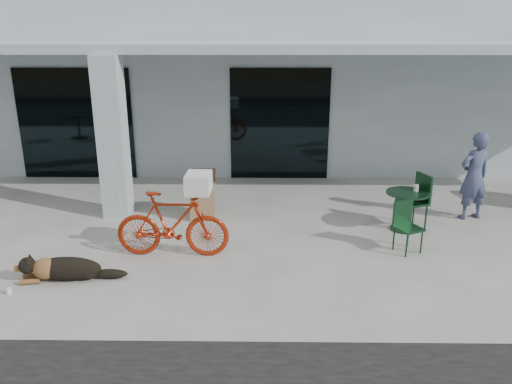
{
  "coord_description": "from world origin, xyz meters",
  "views": [
    {
      "loc": [
        1.38,
        -7.09,
        3.54
      ],
      "look_at": [
        1.28,
        0.73,
        1.0
      ],
      "focal_mm": 35.0,
      "sensor_mm": 36.0,
      "label": 1
    }
  ],
  "objects_px": {
    "cafe_table_far": "(406,211)",
    "cafe_chair_far_a": "(409,228)",
    "bicycle": "(172,224)",
    "person": "(474,176)",
    "trash_receptacle": "(202,195)",
    "cafe_chair_far_b": "(413,202)",
    "dog": "(66,267)"
  },
  "relations": [
    {
      "from": "cafe_chair_far_a",
      "to": "cafe_chair_far_b",
      "type": "xyz_separation_m",
      "value": [
        0.37,
        1.09,
        0.08
      ]
    },
    {
      "from": "cafe_table_far",
      "to": "cafe_chair_far_a",
      "type": "xyz_separation_m",
      "value": [
        -0.22,
        -0.97,
        0.06
      ]
    },
    {
      "from": "cafe_table_far",
      "to": "person",
      "type": "relative_size",
      "value": 0.45
    },
    {
      "from": "dog",
      "to": "cafe_chair_far_b",
      "type": "xyz_separation_m",
      "value": [
        5.7,
        2.14,
        0.31
      ]
    },
    {
      "from": "dog",
      "to": "bicycle",
      "type": "bearing_deg",
      "value": 20.38
    },
    {
      "from": "cafe_table_far",
      "to": "cafe_chair_far_a",
      "type": "distance_m",
      "value": 1.0
    },
    {
      "from": "person",
      "to": "trash_receptacle",
      "type": "relative_size",
      "value": 1.86
    },
    {
      "from": "cafe_table_far",
      "to": "trash_receptacle",
      "type": "bearing_deg",
      "value": 171.02
    },
    {
      "from": "cafe_table_far",
      "to": "person",
      "type": "height_order",
      "value": "person"
    },
    {
      "from": "bicycle",
      "to": "person",
      "type": "xyz_separation_m",
      "value": [
        5.54,
        1.8,
        0.31
      ]
    },
    {
      "from": "bicycle",
      "to": "person",
      "type": "relative_size",
      "value": 1.06
    },
    {
      "from": "dog",
      "to": "cafe_chair_far_a",
      "type": "relative_size",
      "value": 1.39
    },
    {
      "from": "bicycle",
      "to": "cafe_table_far",
      "type": "xyz_separation_m",
      "value": [
        4.11,
        1.18,
        -0.19
      ]
    },
    {
      "from": "cafe_table_far",
      "to": "trash_receptacle",
      "type": "distance_m",
      "value": 3.89
    },
    {
      "from": "dog",
      "to": "cafe_chair_far_b",
      "type": "height_order",
      "value": "cafe_chair_far_b"
    },
    {
      "from": "dog",
      "to": "cafe_chair_far_a",
      "type": "bearing_deg",
      "value": 1.17
    },
    {
      "from": "bicycle",
      "to": "cafe_chair_far_b",
      "type": "distance_m",
      "value": 4.44
    },
    {
      "from": "dog",
      "to": "cafe_chair_far_b",
      "type": "relative_size",
      "value": 1.17
    },
    {
      "from": "trash_receptacle",
      "to": "cafe_chair_far_b",
      "type": "bearing_deg",
      "value": -7.02
    },
    {
      "from": "dog",
      "to": "person",
      "type": "height_order",
      "value": "person"
    },
    {
      "from": "bicycle",
      "to": "cafe_chair_far_b",
      "type": "xyz_separation_m",
      "value": [
        4.25,
        1.3,
        -0.04
      ]
    },
    {
      "from": "cafe_table_far",
      "to": "cafe_chair_far_a",
      "type": "height_order",
      "value": "cafe_chair_far_a"
    },
    {
      "from": "cafe_chair_far_b",
      "to": "person",
      "type": "relative_size",
      "value": 0.59
    },
    {
      "from": "dog",
      "to": "cafe_chair_far_b",
      "type": "bearing_deg",
      "value": 10.62
    },
    {
      "from": "cafe_table_far",
      "to": "trash_receptacle",
      "type": "xyz_separation_m",
      "value": [
        -3.84,
        0.61,
        0.1
      ]
    },
    {
      "from": "person",
      "to": "trash_receptacle",
      "type": "height_order",
      "value": "person"
    },
    {
      "from": "cafe_chair_far_a",
      "to": "cafe_chair_far_b",
      "type": "relative_size",
      "value": 0.84
    },
    {
      "from": "bicycle",
      "to": "trash_receptacle",
      "type": "bearing_deg",
      "value": -7.2
    },
    {
      "from": "dog",
      "to": "cafe_chair_far_a",
      "type": "distance_m",
      "value": 5.44
    },
    {
      "from": "dog",
      "to": "cafe_table_far",
      "type": "height_order",
      "value": "cafe_table_far"
    },
    {
      "from": "person",
      "to": "dog",
      "type": "bearing_deg",
      "value": 3.55
    },
    {
      "from": "cafe_chair_far_b",
      "to": "bicycle",
      "type": "bearing_deg",
      "value": -92.39
    }
  ]
}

